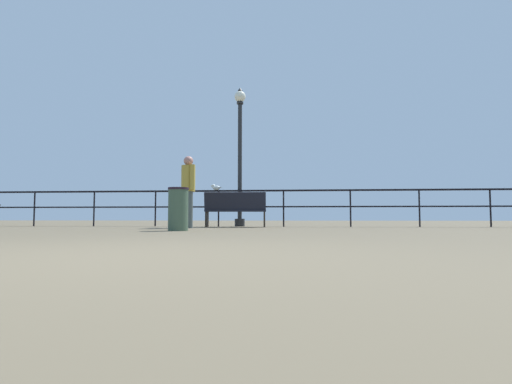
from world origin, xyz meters
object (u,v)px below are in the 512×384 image
object	(u,v)px
person_by_bench	(188,187)
trash_bin	(178,209)
bench_near_left	(235,208)
lamppost_center	(240,147)
seagull_on_rail	(216,187)

from	to	relation	value
person_by_bench	trash_bin	distance (m)	2.04
trash_bin	bench_near_left	bearing A→B (deg)	76.20
lamppost_center	trash_bin	size ratio (longest dim) A/B	4.90
person_by_bench	seagull_on_rail	distance (m)	1.77
seagull_on_rail	lamppost_center	bearing A→B (deg)	21.29
person_by_bench	bench_near_left	bearing A→B (deg)	42.74
person_by_bench	seagull_on_rail	xyz separation A→B (m)	(0.35, 1.73, 0.11)
bench_near_left	person_by_bench	bearing A→B (deg)	-137.26
seagull_on_rail	trash_bin	size ratio (longest dim) A/B	0.43
lamppost_center	trash_bin	world-z (taller)	lamppost_center
lamppost_center	trash_bin	xyz separation A→B (m)	(-0.69, -3.92, -1.90)
bench_near_left	seagull_on_rail	xyz separation A→B (m)	(-0.68, 0.79, 0.60)
lamppost_center	seagull_on_rail	bearing A→B (deg)	-158.71
lamppost_center	seagull_on_rail	xyz separation A→B (m)	(-0.66, -0.26, -1.21)
seagull_on_rail	bench_near_left	bearing A→B (deg)	-49.43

